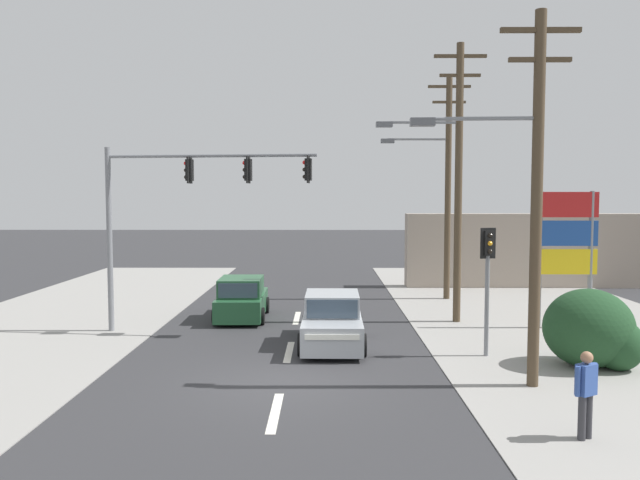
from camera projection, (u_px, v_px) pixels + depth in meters
name	position (u px, v px, depth m)	size (l,w,h in m)	color
ground_plane	(282.00, 383.00, 14.72)	(140.00, 140.00, 0.00)	#303033
lane_dash_near	(275.00, 412.00, 12.73)	(0.20, 2.40, 0.01)	silver
lane_dash_mid	(289.00, 352.00, 17.71)	(0.20, 2.40, 0.01)	silver
lane_dash_far	(297.00, 318.00, 22.70)	(0.20, 2.40, 0.01)	silver
kerb_right_verge	(623.00, 361.00, 16.65)	(10.00, 44.00, 0.02)	gray
kerb_left_verge	(9.00, 343.00, 18.77)	(8.00, 40.00, 0.02)	gray
utility_pole_foreground_right	(530.00, 186.00, 14.15)	(3.78, 0.40, 8.57)	#4C3D2B
utility_pole_midground_right	(455.00, 174.00, 21.60)	(3.78, 0.35, 9.67)	#4C3D2B
utility_pole_background_right	(445.00, 180.00, 26.58)	(3.78, 0.31, 9.52)	#4C3D2B
traffic_signal_mast	(180.00, 198.00, 19.86)	(6.85, 1.03, 6.00)	slate
pedestal_signal_right_kerb	(488.00, 270.00, 17.02)	(0.44, 0.31, 3.56)	slate
shopping_plaza_sign	(566.00, 240.00, 20.71)	(2.10, 0.16, 4.60)	slate
roadside_bush	(593.00, 331.00, 16.02)	(2.40, 2.06, 2.04)	#1E4223
shopfront_wall_far	(529.00, 250.00, 30.48)	(12.00, 1.00, 3.60)	#A39384
hatchback_oncoming_near	(242.00, 300.00, 22.47)	(1.83, 3.67, 1.53)	#235633
sedan_receding_far	(332.00, 322.00, 18.48)	(1.94, 4.26, 1.56)	#A3A8AD
pedestrian_at_kerb	(586.00, 390.00, 11.20)	(0.49, 0.38, 1.63)	#333338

